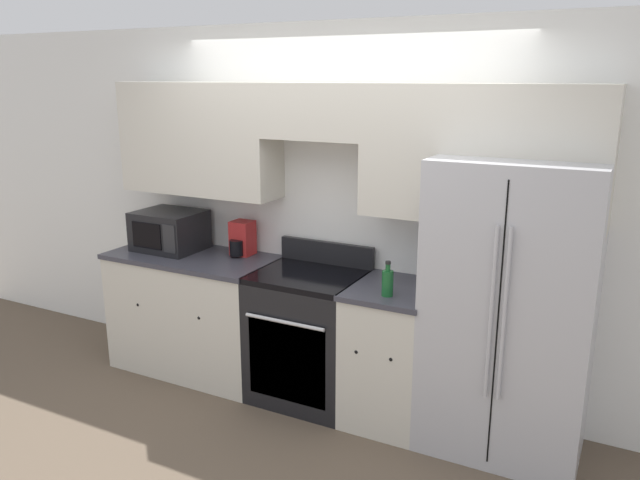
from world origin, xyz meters
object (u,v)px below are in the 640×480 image
object	(u,v)px
microwave	(170,230)
refrigerator	(510,308)
oven_range	(308,336)
bottle	(388,282)

from	to	relation	value
microwave	refrigerator	bearing A→B (deg)	-0.16
oven_range	bottle	world-z (taller)	bottle
refrigerator	microwave	world-z (taller)	refrigerator
refrigerator	bottle	size ratio (longest dim) A/B	8.10
bottle	oven_range	bearing A→B (deg)	165.72
oven_range	bottle	distance (m)	0.86
oven_range	microwave	xyz separation A→B (m)	(-1.25, 0.06, 0.61)
oven_range	microwave	distance (m)	1.40
microwave	bottle	distance (m)	1.91
refrigerator	microwave	bearing A→B (deg)	179.84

